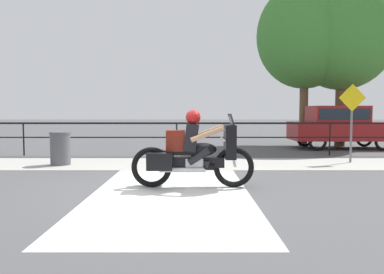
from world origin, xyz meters
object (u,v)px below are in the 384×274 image
Objects in this scene: trash_bin at (59,148)px; tree_behind_car at (341,33)px; parked_car at (339,125)px; motorcycle at (191,152)px; street_sign at (350,113)px; tree_behind_sign at (303,36)px.

trash_bin is 0.13× the size of tree_behind_car.
tree_behind_car is (0.40, 1.06, 3.78)m from parked_car.
trash_bin is at bearing 140.41° from motorcycle.
trash_bin is at bearing -176.68° from street_sign.
motorcycle is 0.60× the size of parked_car.
street_sign is at bearing -108.33° from tree_behind_car.
parked_car is (5.84, 7.52, 0.27)m from motorcycle.
tree_behind_sign is 1.51m from tree_behind_car.
street_sign is (8.17, 0.47, 0.97)m from trash_bin.
tree_behind_car is at bearing 71.67° from street_sign.
tree_behind_sign is (4.75, 8.77, 3.96)m from motorcycle.
tree_behind_car reaches higher than parked_car.
tree_behind_sign reaches higher than motorcycle.
street_sign is at bearing 3.32° from trash_bin.
tree_behind_sign is (0.20, 5.29, 3.21)m from street_sign.
tree_behind_car is at bearing 29.49° from trash_bin.
motorcycle is 4.71m from trash_bin.
trash_bin is at bearing -150.51° from tree_behind_car.
tree_behind_car reaches higher than trash_bin.
parked_car is at bearing -110.77° from tree_behind_car.
tree_behind_sign is (8.37, 5.77, 4.18)m from trash_bin.
parked_car is 4.27m from street_sign.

